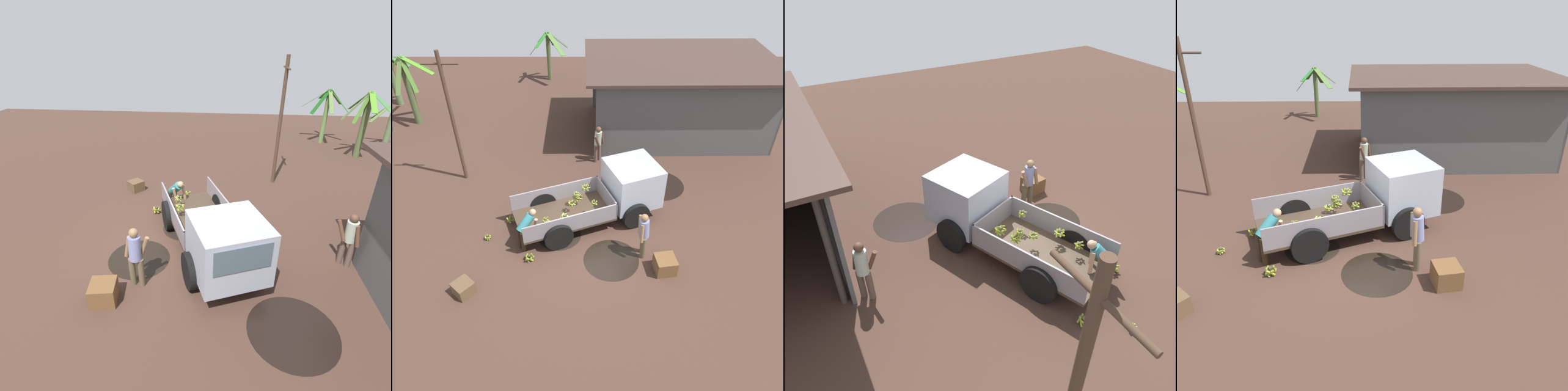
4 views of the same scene
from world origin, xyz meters
TOP-DOWN VIEW (x-y plane):
  - ground at (0.00, 0.00)m, footprint 36.00×36.00m
  - mud_patch_0 at (2.86, 2.76)m, footprint 1.97×1.97m
  - mud_patch_1 at (0.80, -1.15)m, footprint 1.74×1.74m
  - mud_patch_2 at (-0.89, -0.04)m, footprint 1.47×1.47m
  - cargo_truck at (1.10, 1.12)m, footprint 5.21×3.40m
  - warehouse_shed at (4.65, 7.48)m, footprint 8.55×6.06m
  - utility_pole at (-4.85, 3.30)m, footprint 1.25×0.14m
  - banana_palm_0 at (-2.26, 13.76)m, footprint 2.27×2.25m
  - banana_palm_1 at (-8.40, 8.04)m, footprint 2.38×2.61m
  - banana_palm_2 at (-10.19, 10.21)m, footprint 2.08×2.13m
  - person_foreground_visitor at (1.76, -0.91)m, footprint 0.35×0.67m
  - person_worker_loading at (-1.90, -0.51)m, footprint 0.76×0.74m
  - person_bystander_near_shed at (0.49, 4.54)m, footprint 0.52×0.61m
  - banana_bunch_on_ground_0 at (-1.75, -1.18)m, footprint 0.30×0.31m
  - banana_bunch_on_ground_1 at (-2.61, 0.59)m, footprint 0.32×0.30m
  - banana_bunch_on_ground_2 at (-3.26, -0.23)m, footprint 0.22×0.23m
  - wooden_crate_0 at (-3.48, -2.41)m, footprint 0.74×0.74m
  - wooden_crate_1 at (2.39, -1.58)m, footprint 0.69×0.69m

SIDE VIEW (x-z plane):
  - ground at x=0.00m, z-range 0.00..0.00m
  - mud_patch_0 at x=2.86m, z-range 0.00..0.01m
  - mud_patch_1 at x=0.80m, z-range 0.00..0.01m
  - mud_patch_2 at x=-0.89m, z-range 0.00..0.01m
  - banana_bunch_on_ground_2 at x=-3.26m, z-range 0.00..0.19m
  - banana_bunch_on_ground_0 at x=-1.75m, z-range 0.02..0.27m
  - banana_bunch_on_ground_1 at x=-2.61m, z-range 0.02..0.27m
  - wooden_crate_0 at x=-3.48m, z-range 0.00..0.41m
  - wooden_crate_1 at x=2.39m, z-range 0.00..0.51m
  - person_worker_loading at x=-1.90m, z-range 0.11..1.45m
  - person_bystander_near_shed at x=0.49m, z-range 0.09..1.72m
  - person_foreground_visitor at x=1.76m, z-range 0.09..1.76m
  - cargo_truck at x=1.10m, z-range 0.07..1.98m
  - banana_palm_2 at x=-10.19m, z-range 0.07..2.72m
  - banana_palm_0 at x=-2.26m, z-range 0.17..2.99m
  - banana_palm_1 at x=-8.40m, z-range 0.12..3.44m
  - warehouse_shed at x=4.65m, z-range 0.73..4.12m
  - utility_pole at x=-4.85m, z-range 0.12..5.19m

